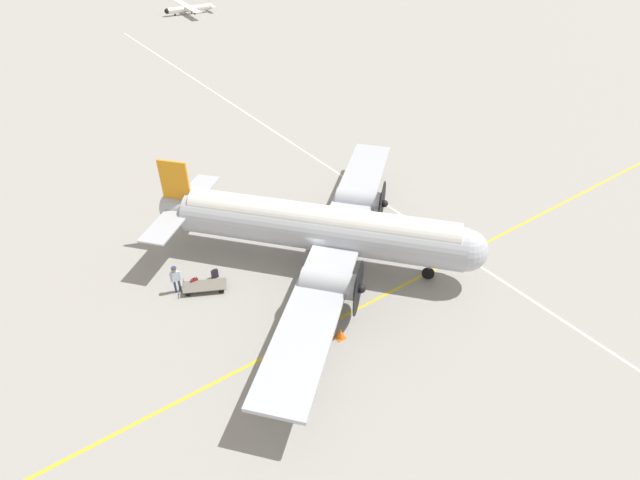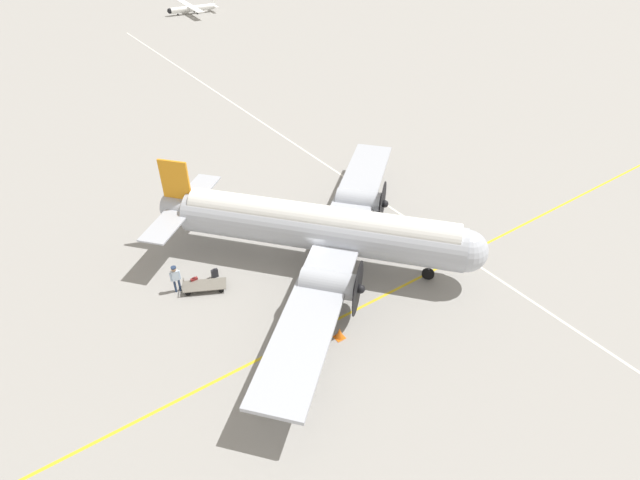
# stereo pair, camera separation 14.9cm
# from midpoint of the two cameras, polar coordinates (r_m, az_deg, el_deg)

# --- Properties ---
(ground_plane) EXTENTS (300.00, 300.00, 0.00)m
(ground_plane) POSITION_cam_midpoint_polar(r_m,az_deg,el_deg) (29.46, -0.15, -2.47)
(ground_plane) COLOR gray
(apron_line_eastwest) EXTENTS (120.00, 0.16, 0.01)m
(apron_line_eastwest) POSITION_cam_midpoint_polar(r_m,az_deg,el_deg) (26.84, 5.32, -7.27)
(apron_line_eastwest) COLOR gold
(apron_line_eastwest) RESTS_ON ground_plane
(apron_line_northsouth) EXTENTS (0.16, 120.00, 0.01)m
(apron_line_northsouth) POSITION_cam_midpoint_polar(r_m,az_deg,el_deg) (33.42, 10.28, 2.12)
(apron_line_northsouth) COLOR silver
(apron_line_northsouth) RESTS_ON ground_plane
(airliner_main) EXTENTS (19.74, 19.13, 5.51)m
(airliner_main) POSITION_cam_midpoint_polar(r_m,az_deg,el_deg) (27.93, 0.61, 1.32)
(airliner_main) COLOR #ADB2BC
(airliner_main) RESTS_ON ground_plane
(crew_foreground) EXTENTS (0.63, 0.36, 1.88)m
(crew_foreground) POSITION_cam_midpoint_polar(r_m,az_deg,el_deg) (22.28, -3.28, -14.46)
(crew_foreground) COLOR #2D2D33
(crew_foreground) RESTS_ON ground_plane
(passenger_boarding) EXTENTS (0.57, 0.32, 1.69)m
(passenger_boarding) POSITION_cam_midpoint_polar(r_m,az_deg,el_deg) (27.86, -16.35, -4.06)
(passenger_boarding) COLOR navy
(passenger_boarding) RESTS_ON ground_plane
(suitcase_near_door) EXTENTS (0.38, 0.15, 0.58)m
(suitcase_near_door) POSITION_cam_midpoint_polar(r_m,az_deg,el_deg) (28.79, -12.08, -3.80)
(suitcase_near_door) COLOR #232328
(suitcase_near_door) RESTS_ON ground_plane
(suitcase_upright_spare) EXTENTS (0.38, 0.14, 0.50)m
(suitcase_upright_spare) POSITION_cam_midpoint_polar(r_m,az_deg,el_deg) (28.57, -14.29, -4.65)
(suitcase_upright_spare) COLOR maroon
(suitcase_upright_spare) RESTS_ON ground_plane
(baggage_cart) EXTENTS (2.52, 1.93, 0.56)m
(baggage_cart) POSITION_cam_midpoint_polar(r_m,az_deg,el_deg) (28.11, -13.23, -5.13)
(baggage_cart) COLOR #6B665B
(baggage_cart) RESTS_ON ground_plane
(light_aircraft_distant) EXTENTS (8.34, 11.21, 2.12)m
(light_aircraft_distant) POSITION_cam_midpoint_polar(r_m,az_deg,el_deg) (93.12, -14.84, 24.21)
(light_aircraft_distant) COLOR white
(light_aircraft_distant) RESTS_ON ground_plane
(traffic_cone) EXTENTS (0.48, 0.48, 0.63)m
(traffic_cone) POSITION_cam_midpoint_polar(r_m,az_deg,el_deg) (24.84, 2.17, -10.60)
(traffic_cone) COLOR orange
(traffic_cone) RESTS_ON ground_plane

